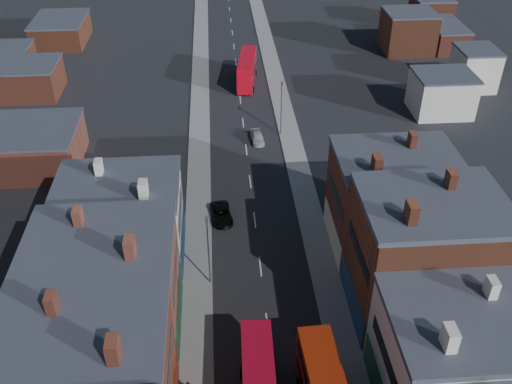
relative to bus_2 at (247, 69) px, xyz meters
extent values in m
cube|color=gray|center=(-8.00, -28.30, -2.49)|extent=(3.00, 200.00, 0.12)
cube|color=gray|center=(5.00, -28.30, -2.49)|extent=(3.00, 200.00, 0.12)
cylinder|color=slate|center=(-6.70, -48.30, 1.45)|extent=(0.16, 0.16, 8.00)
cube|color=slate|center=(-6.70, -48.30, 5.45)|extent=(0.25, 0.70, 0.25)
cylinder|color=slate|center=(3.70, -18.30, 1.45)|extent=(0.16, 0.16, 8.00)
cube|color=slate|center=(3.70, -18.30, 5.45)|extent=(0.25, 0.70, 0.25)
cube|color=black|center=(-3.00, -63.29, 1.01)|extent=(2.81, 10.08, 0.89)
cylinder|color=black|center=(-4.14, -59.77, -2.05)|extent=(0.32, 1.00, 0.99)
cylinder|color=black|center=(-1.67, -59.84, -2.05)|extent=(0.32, 1.00, 0.99)
cylinder|color=black|center=(3.16, -61.24, -2.01)|extent=(0.37, 1.08, 1.07)
cube|color=red|center=(0.00, 0.00, -0.01)|extent=(3.98, 11.17, 4.37)
cube|color=black|center=(0.00, 0.00, -0.86)|extent=(3.91, 10.31, 0.89)
cube|color=black|center=(0.00, 0.00, 1.03)|extent=(3.91, 10.31, 0.89)
cylinder|color=black|center=(-1.72, -3.29, -2.05)|extent=(0.43, 1.03, 0.99)
cylinder|color=black|center=(0.75, -3.64, -2.05)|extent=(0.43, 1.03, 0.99)
cylinder|color=black|center=(-0.75, 3.64, -2.05)|extent=(0.43, 1.03, 0.99)
cylinder|color=black|center=(1.72, 3.29, -2.05)|extent=(0.43, 1.03, 0.99)
imported|color=black|center=(-5.30, -37.77, -1.88)|extent=(2.79, 5.04, 1.34)
imported|color=#B9B9B9|center=(0.19, -20.07, -1.97)|extent=(1.94, 4.09, 1.15)
camera|label=1|loc=(-5.25, -90.34, 37.47)|focal=40.00mm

